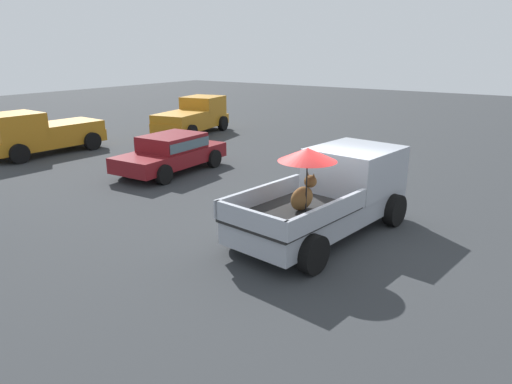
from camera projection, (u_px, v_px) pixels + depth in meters
ground_plane at (321, 235)px, 11.20m from camera, size 80.00×80.00×0.00m
pickup_truck_main at (334, 192)px, 11.22m from camera, size 5.23×2.73×2.28m
pickup_truck_red at (194, 116)px, 24.26m from camera, size 5.06×2.89×1.80m
pickup_truck_far at (39, 133)px, 19.46m from camera, size 4.88×2.33×1.80m
parked_sedan_far at (172, 151)px, 16.71m from camera, size 4.39×2.15×1.33m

